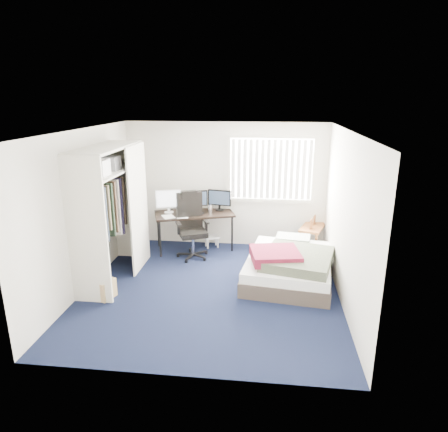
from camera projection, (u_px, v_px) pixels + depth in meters
name	position (u px, v px, depth m)	size (l,w,h in m)	color
ground	(211.00, 289.00, 6.41)	(4.20, 4.20, 0.00)	black
room_shell	(210.00, 198.00, 5.97)	(4.20, 4.20, 4.20)	silver
window_assembly	(271.00, 169.00, 7.79)	(1.72, 0.09, 1.32)	white
closet	(111.00, 200.00, 6.46)	(0.64, 1.84, 2.22)	beige
desk	(194.00, 211.00, 7.92)	(1.68, 1.17, 1.21)	black
office_chair	(192.00, 232.00, 7.62)	(0.78, 0.78, 1.25)	black
footstool	(212.00, 239.00, 8.14)	(0.35, 0.32, 0.23)	white
nightstand	(313.00, 229.00, 7.83)	(0.61, 0.86, 0.71)	brown
bed	(289.00, 265.00, 6.68)	(1.61, 2.01, 0.61)	#3E342C
pine_box	(101.00, 288.00, 6.12)	(0.39, 0.29, 0.29)	tan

